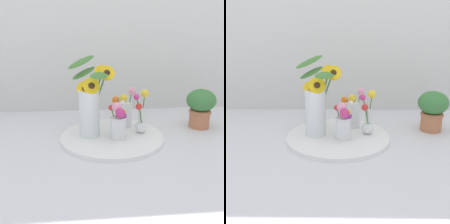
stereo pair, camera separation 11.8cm
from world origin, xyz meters
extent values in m
plane|color=silver|center=(0.00, 0.00, 0.00)|extent=(6.00, 6.00, 0.00)
cylinder|color=white|center=(0.02, 0.08, 0.01)|extent=(0.47, 0.47, 0.02)
cylinder|color=silver|center=(-0.08, 0.08, 0.12)|extent=(0.09, 0.09, 0.20)
torus|color=silver|center=(-0.08, 0.08, 0.23)|extent=(0.10, 0.10, 0.01)
cylinder|color=#427533|center=(-0.10, 0.08, 0.14)|extent=(0.01, 0.04, 0.19)
cylinder|color=yellow|center=(-0.10, 0.10, 0.23)|extent=(0.08, 0.07, 0.07)
sphere|color=#382314|center=(-0.10, 0.10, 0.23)|extent=(0.03, 0.03, 0.03)
cylinder|color=#427533|center=(-0.06, 0.11, 0.17)|extent=(0.08, 0.02, 0.25)
cylinder|color=yellow|center=(-0.02, 0.12, 0.30)|extent=(0.08, 0.05, 0.08)
sphere|color=#382314|center=(-0.02, 0.12, 0.30)|extent=(0.03, 0.03, 0.03)
cylinder|color=#427533|center=(-0.05, 0.10, 0.18)|extent=(0.09, 0.01, 0.23)
cylinder|color=yellow|center=(0.00, 0.10, 0.30)|extent=(0.09, 0.05, 0.08)
sphere|color=#382314|center=(0.00, 0.10, 0.30)|extent=(0.03, 0.03, 0.03)
cylinder|color=#427533|center=(-0.08, 0.07, 0.16)|extent=(0.03, 0.03, 0.19)
cylinder|color=yellow|center=(-0.07, 0.06, 0.25)|extent=(0.08, 0.04, 0.08)
sphere|color=#382314|center=(-0.07, 0.06, 0.25)|extent=(0.03, 0.03, 0.03)
ellipsoid|color=#477F38|center=(-0.10, 0.15, 0.30)|extent=(0.12, 0.08, 0.07)
ellipsoid|color=#477F38|center=(-0.11, 0.16, 0.34)|extent=(0.14, 0.10, 0.07)
ellipsoid|color=#477F38|center=(-0.03, 0.05, 0.30)|extent=(0.11, 0.13, 0.03)
cylinder|color=white|center=(0.04, 0.04, 0.07)|extent=(0.07, 0.07, 0.10)
cylinder|color=#427533|center=(0.03, 0.05, 0.10)|extent=(0.03, 0.01, 0.11)
sphere|color=red|center=(0.01, 0.05, 0.16)|extent=(0.02, 0.02, 0.02)
cylinder|color=#427533|center=(0.05, 0.03, 0.09)|extent=(0.03, 0.02, 0.11)
sphere|color=yellow|center=(0.06, 0.03, 0.14)|extent=(0.03, 0.03, 0.03)
cylinder|color=#427533|center=(0.06, 0.03, 0.09)|extent=(0.01, 0.01, 0.07)
sphere|color=purple|center=(0.06, 0.04, 0.12)|extent=(0.04, 0.04, 0.04)
cylinder|color=#427533|center=(0.03, 0.04, 0.11)|extent=(0.01, 0.03, 0.12)
sphere|color=pink|center=(0.04, 0.02, 0.17)|extent=(0.04, 0.04, 0.04)
cylinder|color=#427533|center=(0.05, 0.01, 0.10)|extent=(0.01, 0.03, 0.10)
sphere|color=#C6337A|center=(0.05, 0.00, 0.15)|extent=(0.04, 0.04, 0.04)
sphere|color=white|center=(0.16, 0.10, 0.05)|extent=(0.06, 0.06, 0.06)
cylinder|color=white|center=(0.16, 0.10, 0.11)|extent=(0.03, 0.03, 0.06)
cylinder|color=#427533|center=(0.17, 0.10, 0.13)|extent=(0.02, 0.02, 0.14)
sphere|color=yellow|center=(0.17, 0.11, 0.21)|extent=(0.04, 0.04, 0.04)
cylinder|color=#427533|center=(0.15, 0.09, 0.13)|extent=(0.04, 0.02, 0.13)
sphere|color=#C6337A|center=(0.13, 0.08, 0.20)|extent=(0.03, 0.03, 0.03)
cylinder|color=#427533|center=(0.15, 0.07, 0.11)|extent=(0.03, 0.03, 0.09)
sphere|color=red|center=(0.14, 0.06, 0.16)|extent=(0.03, 0.03, 0.03)
cylinder|color=white|center=(0.09, 0.19, 0.08)|extent=(0.08, 0.08, 0.13)
cylinder|color=#427533|center=(0.06, 0.20, 0.10)|extent=(0.03, 0.02, 0.09)
sphere|color=orange|center=(0.05, 0.21, 0.15)|extent=(0.04, 0.04, 0.04)
cylinder|color=#427533|center=(0.12, 0.20, 0.13)|extent=(0.03, 0.01, 0.14)
sphere|color=pink|center=(0.13, 0.19, 0.20)|extent=(0.04, 0.04, 0.04)
cylinder|color=#427533|center=(0.09, 0.18, 0.10)|extent=(0.01, 0.01, 0.09)
sphere|color=white|center=(0.08, 0.18, 0.14)|extent=(0.03, 0.03, 0.03)
cylinder|color=#427533|center=(0.09, 0.20, 0.11)|extent=(0.01, 0.01, 0.10)
sphere|color=yellow|center=(0.09, 0.20, 0.16)|extent=(0.04, 0.04, 0.04)
cylinder|color=#B7704C|center=(0.48, 0.19, 0.05)|extent=(0.10, 0.10, 0.09)
torus|color=#B7704C|center=(0.48, 0.19, 0.08)|extent=(0.11, 0.11, 0.01)
ellipsoid|color=#3D7A3D|center=(0.48, 0.19, 0.14)|extent=(0.15, 0.15, 0.11)
camera|label=1|loc=(-0.08, -1.04, 0.48)|focal=42.00mm
camera|label=2|loc=(0.04, -1.05, 0.48)|focal=42.00mm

